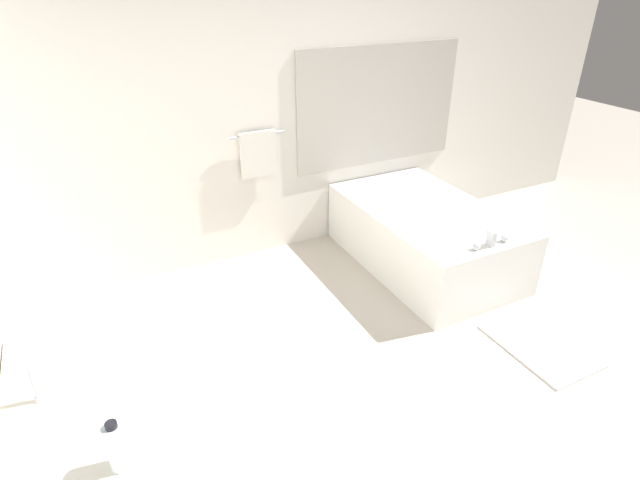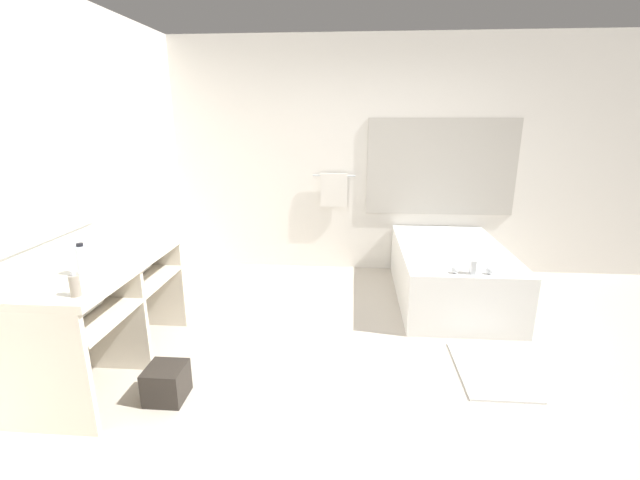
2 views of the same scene
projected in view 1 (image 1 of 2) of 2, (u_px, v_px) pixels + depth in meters
The scene contains 7 objects.
ground_plane at pixel (429, 392), 3.20m from camera, with size 16.00×16.00×0.00m, color beige.
wall_back_with_blinds at pixel (289, 106), 4.31m from camera, with size 7.40×0.13×2.70m.
vanity_counter at pixel (107, 458), 2.06m from camera, with size 0.68×1.42×0.84m.
sink_faucet at pixel (35, 384), 1.99m from camera, with size 0.09×0.04×0.18m.
bathtub at pixel (425, 233), 4.46m from camera, with size 1.04×1.72×0.67m.
water_bottle_1 at pixel (117, 446), 1.71m from camera, with size 0.07×0.07×0.21m.
bath_mat at pixel (539, 345), 3.58m from camera, with size 0.49×0.74×0.02m.
Camera 1 is at (-1.68, -1.78, 2.38)m, focal length 28.00 mm.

